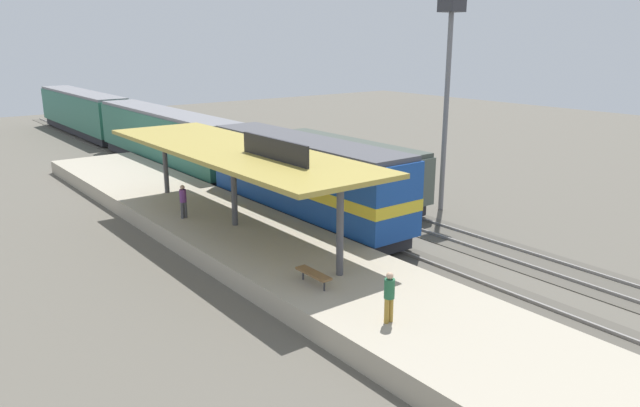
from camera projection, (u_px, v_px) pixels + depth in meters
The scene contains 13 objects.
ground_plane at pixel (340, 219), 33.18m from camera, with size 120.00×120.00×0.00m, color #5B564C.
track_near at pixel (311, 225), 32.00m from camera, with size 3.20×110.00×0.16m.
track_far at pixel (375, 210), 34.70m from camera, with size 3.20×110.00×0.16m.
platform at pixel (236, 234), 29.19m from camera, with size 6.00×44.00×0.90m, color #A89E89.
station_canopy at pixel (233, 151), 28.02m from camera, with size 5.20×18.00×4.70m.
platform_bench at pixel (313, 274), 21.86m from camera, with size 0.44×1.70×0.50m.
locomotive at pixel (304, 179), 31.84m from camera, with size 2.93×14.43×4.44m.
passenger_carriage_front at pixel (165, 138), 45.63m from camera, with size 2.90×20.00×4.24m.
passenger_carriage_rear at pixel (82, 112), 61.53m from camera, with size 2.90×20.00×4.24m.
freight_car at pixel (345, 169), 36.30m from camera, with size 2.80×12.00×3.54m.
light_mast at pixel (449, 62), 32.68m from camera, with size 1.10×1.10×11.70m.
person_waiting at pixel (183, 200), 29.93m from camera, with size 0.34×0.34×1.71m.
person_walking at pixel (389, 295), 18.86m from camera, with size 0.34×0.34×1.71m.
Camera 1 is at (-18.22, -24.51, 9.66)m, focal length 33.59 mm.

